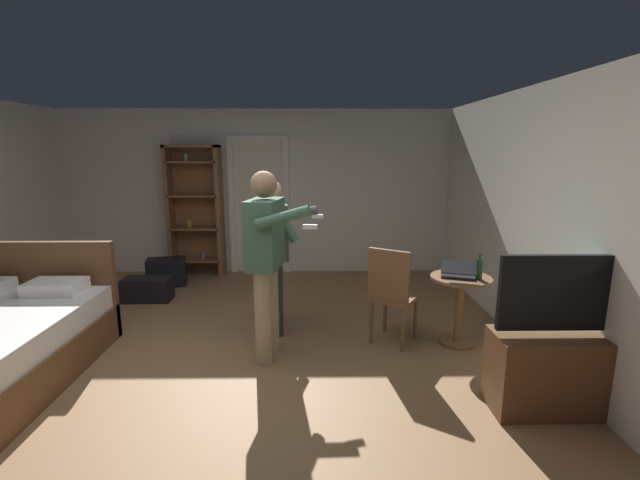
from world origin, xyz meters
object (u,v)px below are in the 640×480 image
(suitcase_dark, at_px, (167,272))
(laptop, at_px, (458,273))
(tv_flatscreen, at_px, (555,363))
(person_striped_shirt, at_px, (274,246))
(bookshelf, at_px, (195,207))
(wooden_chair, at_px, (392,292))
(side_table, at_px, (460,299))
(person_blue_shirt, at_px, (266,252))
(bottle_on_table, at_px, (479,268))
(suitcase_small, at_px, (147,289))

(suitcase_dark, bearing_deg, laptop, -43.50)
(tv_flatscreen, bearing_deg, person_striped_shirt, 145.93)
(bookshelf, distance_m, suitcase_dark, 1.08)
(laptop, relative_size, suitcase_dark, 0.78)
(laptop, bearing_deg, person_striped_shirt, 167.85)
(tv_flatscreen, relative_size, wooden_chair, 1.21)
(side_table, bearing_deg, bookshelf, 142.08)
(person_striped_shirt, xyz_separation_m, suitcase_dark, (-1.70, 1.62, -0.73))
(person_blue_shirt, xyz_separation_m, suitcase_dark, (-1.69, 2.23, -0.82))
(person_blue_shirt, xyz_separation_m, person_striped_shirt, (0.01, 0.61, -0.09))
(bottle_on_table, height_order, suitcase_dark, bottle_on_table)
(wooden_chair, distance_m, person_striped_shirt, 1.29)
(side_table, xyz_separation_m, person_blue_shirt, (-1.87, -0.26, 0.55))
(laptop, height_order, bottle_on_table, bottle_on_table)
(person_blue_shirt, bearing_deg, side_table, 7.77)
(suitcase_dark, bearing_deg, side_table, -42.70)
(tv_flatscreen, bearing_deg, suitcase_dark, 141.44)
(person_blue_shirt, bearing_deg, tv_flatscreen, -21.76)
(side_table, relative_size, laptop, 1.71)
(laptop, bearing_deg, suitcase_small, 158.93)
(bottle_on_table, xyz_separation_m, person_blue_shirt, (-2.01, -0.18, 0.21))
(bookshelf, distance_m, tv_flatscreen, 5.18)
(tv_flatscreen, relative_size, side_table, 1.72)
(laptop, bearing_deg, person_blue_shirt, -173.31)
(person_blue_shirt, relative_size, person_striped_shirt, 1.08)
(bookshelf, relative_size, wooden_chair, 2.01)
(bookshelf, relative_size, person_striped_shirt, 1.23)
(tv_flatscreen, height_order, suitcase_dark, tv_flatscreen)
(bookshelf, height_order, wooden_chair, bookshelf)
(wooden_chair, bearing_deg, bookshelf, 135.50)
(bookshelf, bearing_deg, wooden_chair, -44.50)
(suitcase_small, bearing_deg, bottle_on_table, -21.58)
(laptop, distance_m, suitcase_dark, 4.09)
(bookshelf, bearing_deg, suitcase_dark, -119.74)
(laptop, bearing_deg, wooden_chair, 175.84)
(suitcase_dark, height_order, suitcase_small, suitcase_dark)
(laptop, relative_size, person_striped_shirt, 0.25)
(suitcase_dark, bearing_deg, bottle_on_table, -42.73)
(person_blue_shirt, bearing_deg, suitcase_dark, 127.18)
(bottle_on_table, height_order, wooden_chair, wooden_chair)
(bottle_on_table, height_order, suitcase_small, bottle_on_table)
(laptop, height_order, person_striped_shirt, person_striped_shirt)
(bottle_on_table, xyz_separation_m, wooden_chair, (-0.82, 0.09, -0.26))
(wooden_chair, bearing_deg, suitcase_small, 155.63)
(bottle_on_table, height_order, person_striped_shirt, person_striped_shirt)
(person_striped_shirt, xyz_separation_m, suitcase_small, (-1.74, 0.98, -0.78))
(laptop, relative_size, suitcase_small, 0.68)
(bottle_on_table, bearing_deg, wooden_chair, 174.05)
(bottle_on_table, relative_size, wooden_chair, 0.25)
(suitcase_dark, bearing_deg, person_striped_shirt, -57.35)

